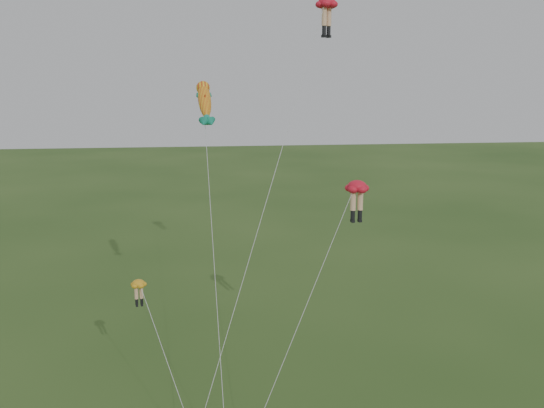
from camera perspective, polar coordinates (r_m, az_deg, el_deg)
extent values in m
ellipsoid|color=red|center=(39.86, 5.18, 18.36)|extent=(2.02, 2.02, 0.72)
cylinder|color=#F5BC91|center=(39.61, 4.94, 17.17)|extent=(0.32, 0.32, 1.10)
cylinder|color=black|center=(39.53, 4.92, 15.98)|extent=(0.25, 0.25, 0.55)
cube|color=black|center=(39.51, 4.91, 15.46)|extent=(0.34, 0.36, 0.16)
cylinder|color=#F5BC91|center=(39.94, 5.37, 17.11)|extent=(0.32, 0.32, 1.10)
cylinder|color=black|center=(39.87, 5.35, 15.93)|extent=(0.25, 0.25, 0.55)
cube|color=black|center=(39.84, 5.34, 15.42)|extent=(0.34, 0.36, 0.16)
cylinder|color=silver|center=(33.41, -0.73, -0.40)|extent=(9.36, 12.49, 24.05)
ellipsoid|color=red|center=(35.63, 8.01, 1.66)|extent=(1.61, 1.61, 0.73)
cylinder|color=#F5BC91|center=(35.71, 7.64, 0.28)|extent=(0.32, 0.32, 1.12)
cylinder|color=black|center=(35.88, 7.61, -1.03)|extent=(0.25, 0.25, 0.56)
cube|color=black|center=(35.96, 7.59, -1.59)|extent=(0.22, 0.34, 0.16)
cylinder|color=#F5BC91|center=(35.87, 8.31, 0.31)|extent=(0.32, 0.32, 1.12)
cylinder|color=black|center=(36.04, 8.27, -0.99)|extent=(0.25, 0.25, 0.56)
cube|color=black|center=(36.12, 8.25, -1.55)|extent=(0.22, 0.34, 0.16)
cylinder|color=silver|center=(33.59, 3.06, -9.98)|extent=(7.28, 6.31, 13.25)
ellipsoid|color=gold|center=(34.30, -12.46, -7.31)|extent=(1.09, 1.09, 0.45)
cylinder|color=#F5BC91|center=(34.46, -12.65, -8.17)|extent=(0.20, 0.20, 0.69)
cylinder|color=black|center=(34.63, -12.62, -8.97)|extent=(0.16, 0.16, 0.34)
cube|color=black|center=(34.71, -12.60, -9.32)|extent=(0.16, 0.22, 0.10)
cylinder|color=#F5BC91|center=(34.49, -12.20, -8.13)|extent=(0.20, 0.20, 0.69)
cylinder|color=black|center=(34.67, -12.16, -8.93)|extent=(0.16, 0.16, 0.34)
cube|color=black|center=(34.75, -12.15, -9.27)|extent=(0.16, 0.22, 0.10)
cylinder|color=silver|center=(33.01, -9.52, -15.31)|extent=(3.49, 5.84, 8.25)
ellipsoid|color=yellow|center=(38.14, -6.38, 9.79)|extent=(1.14, 2.93, 2.77)
sphere|color=yellow|center=(38.14, -6.38, 9.79)|extent=(1.00, 1.34, 1.27)
cone|color=#169377|center=(38.14, -6.38, 9.79)|extent=(0.80, 1.25, 1.21)
cone|color=#169377|center=(38.14, -6.38, 9.79)|extent=(0.80, 1.25, 1.21)
cone|color=#169377|center=(38.14, -6.38, 9.79)|extent=(0.45, 0.70, 0.67)
cone|color=#169377|center=(38.14, -6.38, 9.79)|extent=(0.45, 0.70, 0.67)
cone|color=red|center=(38.14, -6.38, 9.79)|extent=(0.49, 0.70, 0.67)
cylinder|color=silver|center=(33.71, -5.40, -5.82)|extent=(0.58, 11.95, 17.82)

